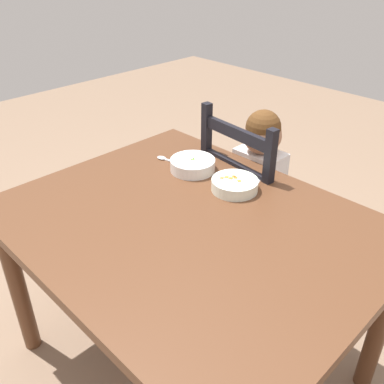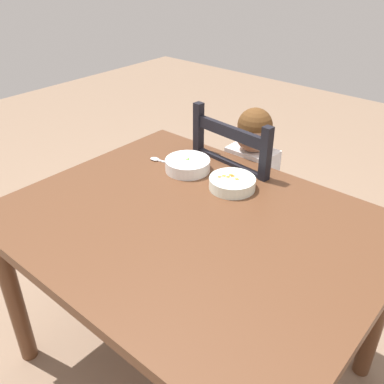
{
  "view_description": "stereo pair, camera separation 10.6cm",
  "coord_description": "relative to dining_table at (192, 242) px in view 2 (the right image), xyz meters",
  "views": [
    {
      "loc": [
        0.88,
        -0.86,
        1.6
      ],
      "look_at": [
        -0.07,
        0.08,
        0.81
      ],
      "focal_mm": 39.93,
      "sensor_mm": 36.0,
      "label": 1
    },
    {
      "loc": [
        0.8,
        -0.93,
        1.6
      ],
      "look_at": [
        -0.07,
        0.08,
        0.81
      ],
      "focal_mm": 39.93,
      "sensor_mm": 36.0,
      "label": 2
    }
  ],
  "objects": [
    {
      "name": "child_figure",
      "position": [
        -0.14,
        0.56,
        -0.02
      ],
      "size": [
        0.32,
        0.31,
        0.97
      ],
      "color": "white",
      "rests_on": "ground"
    },
    {
      "name": "ground_plane",
      "position": [
        0.0,
        0.0,
        -0.66
      ],
      "size": [
        8.0,
        8.0,
        0.0
      ],
      "primitive_type": "plane",
      "color": "#866B54"
    },
    {
      "name": "bowl_of_peas",
      "position": [
        -0.26,
        0.27,
        0.12
      ],
      "size": [
        0.19,
        0.19,
        0.05
      ],
      "color": "white",
      "rests_on": "dining_table"
    },
    {
      "name": "dining_chair",
      "position": [
        -0.15,
        0.57,
        -0.19
      ],
      "size": [
        0.46,
        0.46,
        0.99
      ],
      "color": "black",
      "rests_on": "ground"
    },
    {
      "name": "dining_table",
      "position": [
        0.0,
        0.0,
        0.0
      ],
      "size": [
        1.3,
        1.04,
        0.76
      ],
      "color": "brown",
      "rests_on": "ground"
    },
    {
      "name": "spoon",
      "position": [
        -0.41,
        0.25,
        0.1
      ],
      "size": [
        0.14,
        0.05,
        0.01
      ],
      "color": "silver",
      "rests_on": "dining_table"
    },
    {
      "name": "bowl_of_carrots",
      "position": [
        -0.03,
        0.27,
        0.12
      ],
      "size": [
        0.18,
        0.18,
        0.05
      ],
      "color": "white",
      "rests_on": "dining_table"
    }
  ]
}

